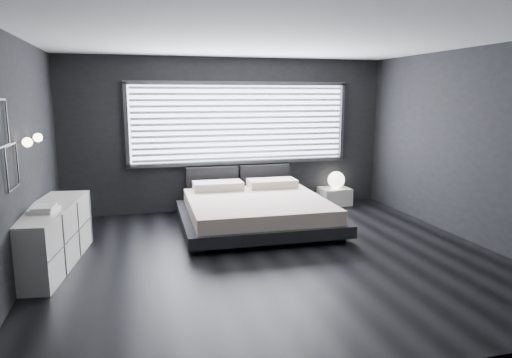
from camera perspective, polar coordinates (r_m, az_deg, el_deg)
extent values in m
plane|color=black|center=(6.19, 2.07, -9.61)|extent=(6.00, 6.00, 0.00)
plane|color=white|center=(5.86, 2.25, 17.08)|extent=(6.00, 6.00, 0.00)
cube|color=black|center=(8.51, -3.33, 5.55)|extent=(6.00, 0.04, 2.80)
cube|color=black|center=(3.37, 16.08, -2.34)|extent=(6.00, 0.04, 2.80)
cube|color=black|center=(5.75, -27.78, 2.02)|extent=(0.04, 5.50, 2.80)
cube|color=black|center=(7.33, 25.25, 3.79)|extent=(0.04, 5.50, 2.80)
cube|color=white|center=(8.52, -1.99, 6.99)|extent=(4.00, 0.02, 1.38)
cube|color=#47474C|center=(8.27, -15.93, 6.49)|extent=(0.06, 0.08, 1.48)
cube|color=#47474C|center=(9.17, 10.66, 7.06)|extent=(0.06, 0.08, 1.48)
cube|color=#47474C|center=(8.48, -1.97, 11.90)|extent=(4.14, 0.08, 0.06)
cube|color=#47474C|center=(8.57, -1.91, 2.09)|extent=(4.14, 0.08, 0.06)
cube|color=silver|center=(8.46, -1.90, 6.96)|extent=(3.94, 0.03, 1.32)
cube|color=black|center=(8.45, -5.50, -0.19)|extent=(0.96, 0.16, 0.52)
cube|color=black|center=(8.67, 1.03, 0.12)|extent=(0.96, 0.16, 0.52)
cylinder|color=silver|center=(5.76, -27.35, 4.08)|extent=(0.10, 0.02, 0.02)
sphere|color=#FFE5B7|center=(5.75, -26.67, 4.12)|extent=(0.11, 0.11, 0.11)
cylinder|color=silver|center=(6.35, -26.23, 4.65)|extent=(0.10, 0.02, 0.02)
sphere|color=#FFE5B7|center=(6.34, -25.61, 4.69)|extent=(0.11, 0.11, 0.11)
cube|color=#47474C|center=(5.19, -29.01, 3.58)|extent=(0.01, 0.46, 0.02)
cube|color=#47474C|center=(5.39, -28.65, 6.28)|extent=(0.01, 0.02, 0.46)
cube|color=#47474C|center=(5.43, -28.39, 3.78)|extent=(0.01, 0.46, 0.02)
cube|color=#47474C|center=(5.49, -27.97, -0.99)|extent=(0.01, 0.46, 0.02)
cube|color=#47474C|center=(5.68, -27.67, 1.73)|extent=(0.01, 0.02, 0.46)
cube|color=#47474C|center=(5.23, -28.73, 1.00)|extent=(0.01, 0.02, 0.46)
cube|color=black|center=(6.38, -7.14, -8.64)|extent=(0.14, 0.14, 0.09)
cube|color=black|center=(6.91, 10.45, -7.23)|extent=(0.14, 0.14, 0.09)
cube|color=black|center=(8.17, -8.64, -4.43)|extent=(0.14, 0.14, 0.09)
cube|color=black|center=(8.59, 5.39, -3.62)|extent=(0.14, 0.14, 0.09)
cube|color=black|center=(7.40, 0.08, -4.81)|extent=(2.47, 2.37, 0.18)
cube|color=beige|center=(7.35, 0.08, -3.33)|extent=(2.21, 2.21, 0.22)
cube|color=beige|center=(8.04, -4.79, -0.84)|extent=(0.87, 0.48, 0.14)
cube|color=beige|center=(8.24, 2.01, -0.53)|extent=(0.87, 0.48, 0.14)
cube|color=white|center=(9.10, 9.78, -2.13)|extent=(0.58, 0.49, 0.33)
sphere|color=white|center=(9.04, 10.00, -0.10)|extent=(0.33, 0.33, 0.33)
cube|color=white|center=(6.29, -24.25, -6.56)|extent=(0.81, 1.97, 0.77)
cube|color=#47474C|center=(6.21, -21.86, -6.59)|extent=(0.29, 1.87, 0.75)
cube|color=silver|center=(5.96, -25.02, -3.50)|extent=(0.33, 0.40, 0.04)
cube|color=silver|center=(5.93, -24.98, -3.20)|extent=(0.25, 0.33, 0.03)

